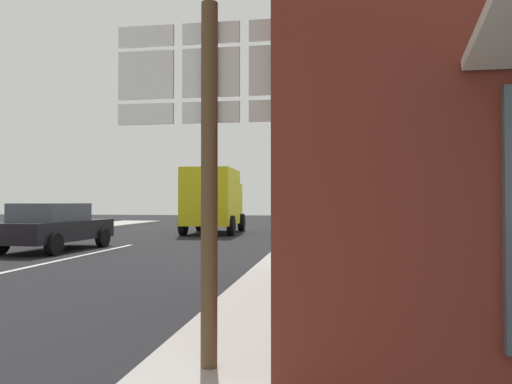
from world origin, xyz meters
name	(u,v)px	position (x,y,z in m)	size (l,w,h in m)	color
ground_plane	(106,251)	(0.00, 10.00, 0.00)	(80.00, 80.00, 0.00)	black
sidewalk_right	(322,260)	(6.71, 8.00, 0.07)	(2.84, 44.00, 0.14)	#9E9B96
lane_centre_stripe	(27,267)	(0.00, 6.00, 0.01)	(0.16, 12.00, 0.01)	silver
sedan_far	(54,226)	(-1.59, 9.75, 0.76)	(2.15, 4.29, 1.47)	black
delivery_truck	(214,199)	(1.37, 18.59, 1.65)	(2.66, 5.08, 3.05)	yellow
route_sign_post	(210,144)	(5.89, -0.37, 2.00)	(1.66, 0.14, 3.20)	brown
traffic_light_near_right	(289,167)	(5.59, 11.60, 2.66)	(0.30, 0.49, 3.59)	#47474C
traffic_light_far_right	(301,174)	(5.59, 18.29, 2.81)	(0.30, 0.49, 3.80)	#47474C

